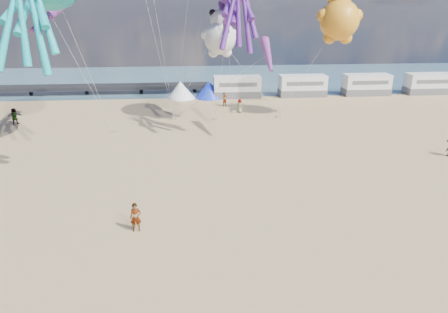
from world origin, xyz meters
TOP-DOWN VIEW (x-y plane):
  - ground at (0.00, 0.00)m, footprint 120.00×120.00m
  - water at (0.00, 55.00)m, footprint 120.00×120.00m
  - pier at (-28.00, 44.00)m, footprint 60.00×3.00m
  - motorhome_0 at (6.00, 40.00)m, footprint 6.60×2.50m
  - motorhome_1 at (15.50, 40.00)m, footprint 6.60×2.50m
  - motorhome_2 at (25.00, 40.00)m, footprint 6.60×2.50m
  - motorhome_3 at (34.50, 40.00)m, footprint 6.60×2.50m
  - tent_white at (-2.00, 40.00)m, footprint 4.00×4.00m
  - tent_blue at (2.00, 40.00)m, footprint 4.00×4.00m
  - standing_person at (-4.01, 4.93)m, footprint 0.70×0.49m
  - beachgoer_0 at (5.38, 31.56)m, footprint 0.70×0.73m
  - beachgoer_4 at (-20.16, 28.55)m, footprint 1.16×0.65m
  - beachgoer_5 at (3.80, 34.87)m, footprint 1.67×1.47m
  - sandbag_a at (-8.72, 24.62)m, footprint 0.50×0.35m
  - sandbag_b at (2.09, 28.36)m, footprint 0.50×0.35m
  - sandbag_c at (9.65, 28.79)m, footprint 0.50×0.35m
  - sandbag_d at (4.66, 31.55)m, footprint 0.50×0.35m
  - sandbag_e at (-2.64, 29.30)m, footprint 0.50×0.35m
  - kite_panda at (2.61, 26.64)m, footprint 4.99×4.84m
  - kite_teddy_orange at (15.44, 27.54)m, footprint 6.56×6.40m
  - windsock_left at (-13.46, 24.78)m, footprint 2.67×7.36m
  - windsock_mid at (3.17, 27.01)m, footprint 1.10×5.95m
  - windsock_right at (6.66, 21.30)m, footprint 1.00×4.81m

SIDE VIEW (x-z plane):
  - ground at x=0.00m, z-range 0.00..0.00m
  - water at x=0.00m, z-range 0.02..0.02m
  - sandbag_a at x=-8.72m, z-range 0.00..0.22m
  - sandbag_b at x=2.09m, z-range 0.00..0.22m
  - sandbag_c at x=9.65m, z-range 0.00..0.22m
  - sandbag_d at x=4.66m, z-range 0.00..0.22m
  - sandbag_e at x=-2.64m, z-range 0.00..0.22m
  - beachgoer_0 at x=5.38m, z-range 0.00..1.68m
  - standing_person at x=-4.01m, z-range 0.00..1.81m
  - beachgoer_5 at x=3.80m, z-range 0.00..1.83m
  - beachgoer_4 at x=-20.16m, z-range 0.00..1.87m
  - pier at x=-28.00m, z-range 0.75..1.25m
  - tent_white at x=-2.00m, z-range 0.00..2.40m
  - tent_blue at x=2.00m, z-range 0.00..2.40m
  - motorhome_0 at x=6.00m, z-range 0.00..3.00m
  - motorhome_1 at x=15.50m, z-range 0.00..3.00m
  - motorhome_2 at x=25.00m, z-range 0.00..3.00m
  - motorhome_3 at x=34.50m, z-range 0.00..3.00m
  - windsock_right at x=6.66m, z-range 5.79..10.59m
  - kite_panda at x=2.61m, z-range 6.44..12.10m
  - kite_teddy_orange at x=15.44m, z-range 7.36..14.58m
  - windsock_mid at x=3.17m, z-range 8.35..14.28m
  - windsock_left at x=-13.46m, z-range 8.00..15.29m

